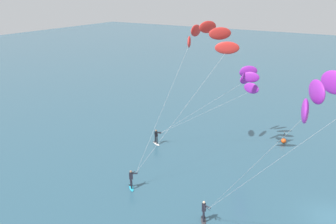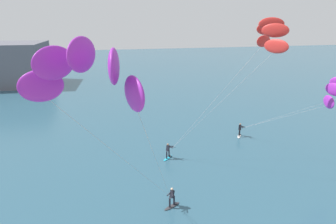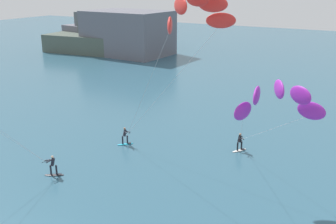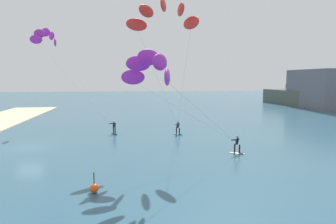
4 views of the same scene
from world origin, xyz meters
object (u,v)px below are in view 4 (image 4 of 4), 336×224
object	(u,v)px
marker_buoy	(94,188)
kitesurfer_nearshore	(153,72)
kitesurfer_mid_water	(164,20)
kitesurfer_far_out	(49,41)

from	to	relation	value
marker_buoy	kitesurfer_nearshore	bearing A→B (deg)	126.94
kitesurfer_nearshore	marker_buoy	bearing A→B (deg)	-53.06
kitesurfer_mid_water	kitesurfer_nearshore	bearing A→B (deg)	-13.81
kitesurfer_nearshore	marker_buoy	world-z (taller)	kitesurfer_nearshore
kitesurfer_nearshore	marker_buoy	size ratio (longest dim) A/B	8.06
kitesurfer_nearshore	marker_buoy	xyz separation A→B (m)	(2.93, -3.90, -7.06)
kitesurfer_mid_water	marker_buoy	xyz separation A→B (m)	(9.30, -5.46, -11.78)
kitesurfer_nearshore	kitesurfer_far_out	distance (m)	23.85
kitesurfer_nearshore	kitesurfer_mid_water	distance (m)	8.08
kitesurfer_mid_water	marker_buoy	bearing A→B (deg)	-30.43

